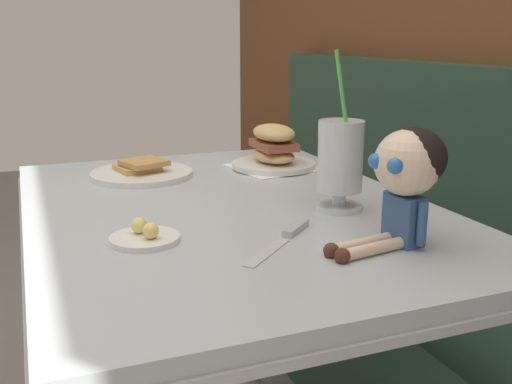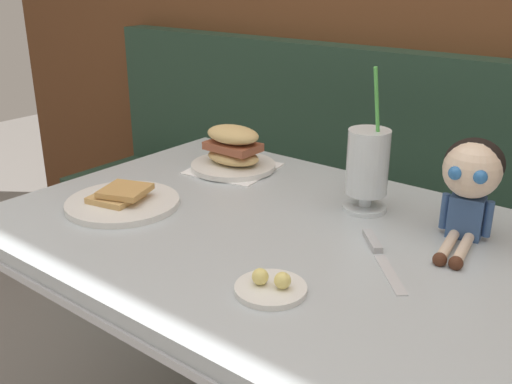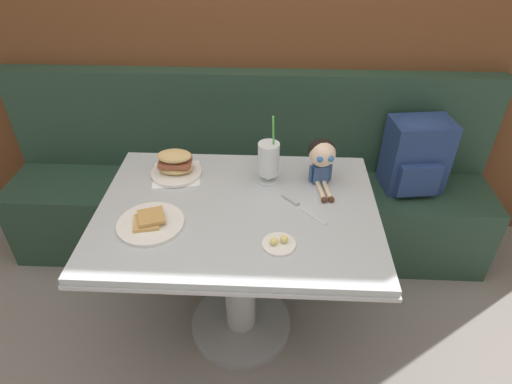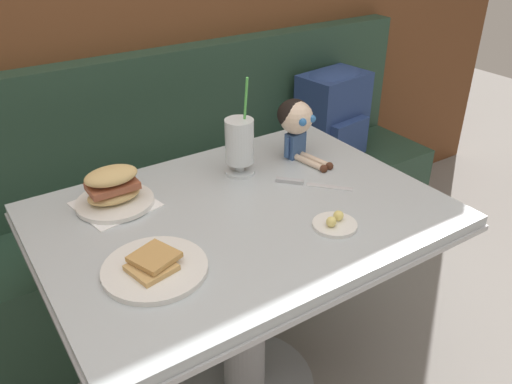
{
  "view_description": "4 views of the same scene",
  "coord_description": "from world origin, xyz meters",
  "px_view_note": "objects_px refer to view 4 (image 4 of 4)",
  "views": [
    {
      "loc": [
        1.13,
        -0.2,
        1.08
      ],
      "look_at": [
        0.05,
        0.22,
        0.78
      ],
      "focal_mm": 41.81,
      "sensor_mm": 36.0,
      "label": 1
    },
    {
      "loc": [
        0.67,
        -0.7,
        1.24
      ],
      "look_at": [
        -0.02,
        0.16,
        0.82
      ],
      "focal_mm": 41.44,
      "sensor_mm": 36.0,
      "label": 2
    },
    {
      "loc": [
        0.14,
        -1.16,
        1.79
      ],
      "look_at": [
        0.07,
        0.24,
        0.77
      ],
      "focal_mm": 30.49,
      "sensor_mm": 36.0,
      "label": 3
    },
    {
      "loc": [
        -0.66,
        -0.89,
        1.51
      ],
      "look_at": [
        0.04,
        0.17,
        0.79
      ],
      "focal_mm": 36.8,
      "sensor_mm": 36.0,
      "label": 4
    }
  ],
  "objects_px": {
    "sandwich_plate": "(113,191)",
    "toast_plate": "(155,267)",
    "backpack": "(333,111)",
    "butter_knife": "(300,182)",
    "butter_saucer": "(335,223)",
    "seated_doll": "(296,121)",
    "milkshake_glass": "(239,143)"
  },
  "relations": [
    {
      "from": "butter_knife",
      "to": "backpack",
      "type": "distance_m",
      "value": 0.86
    },
    {
      "from": "toast_plate",
      "to": "butter_saucer",
      "type": "height_order",
      "value": "toast_plate"
    },
    {
      "from": "toast_plate",
      "to": "sandwich_plate",
      "type": "height_order",
      "value": "sandwich_plate"
    },
    {
      "from": "milkshake_glass",
      "to": "sandwich_plate",
      "type": "relative_size",
      "value": 1.37
    },
    {
      "from": "toast_plate",
      "to": "backpack",
      "type": "xyz_separation_m",
      "value": [
        1.18,
        0.72,
        -0.09
      ]
    },
    {
      "from": "toast_plate",
      "to": "seated_doll",
      "type": "height_order",
      "value": "seated_doll"
    },
    {
      "from": "milkshake_glass",
      "to": "backpack",
      "type": "xyz_separation_m",
      "value": [
        0.75,
        0.41,
        -0.18
      ]
    },
    {
      "from": "toast_plate",
      "to": "butter_saucer",
      "type": "relative_size",
      "value": 2.08
    },
    {
      "from": "sandwich_plate",
      "to": "butter_knife",
      "type": "height_order",
      "value": "sandwich_plate"
    },
    {
      "from": "sandwich_plate",
      "to": "butter_saucer",
      "type": "height_order",
      "value": "sandwich_plate"
    },
    {
      "from": "milkshake_glass",
      "to": "butter_saucer",
      "type": "height_order",
      "value": "milkshake_glass"
    },
    {
      "from": "seated_doll",
      "to": "backpack",
      "type": "distance_m",
      "value": 0.7
    },
    {
      "from": "butter_saucer",
      "to": "toast_plate",
      "type": "bearing_deg",
      "value": 169.65
    },
    {
      "from": "toast_plate",
      "to": "butter_knife",
      "type": "bearing_deg",
      "value": 15.33
    },
    {
      "from": "sandwich_plate",
      "to": "toast_plate",
      "type": "bearing_deg",
      "value": -95.07
    },
    {
      "from": "backpack",
      "to": "butter_knife",
      "type": "bearing_deg",
      "value": -137.96
    },
    {
      "from": "butter_knife",
      "to": "seated_doll",
      "type": "xyz_separation_m",
      "value": [
        0.1,
        0.16,
        0.12
      ]
    },
    {
      "from": "toast_plate",
      "to": "seated_doll",
      "type": "distance_m",
      "value": 0.73
    },
    {
      "from": "sandwich_plate",
      "to": "backpack",
      "type": "height_order",
      "value": "sandwich_plate"
    },
    {
      "from": "seated_doll",
      "to": "toast_plate",
      "type": "bearing_deg",
      "value": -154.21
    },
    {
      "from": "backpack",
      "to": "seated_doll",
      "type": "bearing_deg",
      "value": -142.52
    },
    {
      "from": "sandwich_plate",
      "to": "seated_doll",
      "type": "distance_m",
      "value": 0.63
    },
    {
      "from": "sandwich_plate",
      "to": "backpack",
      "type": "bearing_deg",
      "value": 18.2
    },
    {
      "from": "butter_saucer",
      "to": "backpack",
      "type": "xyz_separation_m",
      "value": [
        0.7,
        0.81,
        -0.09
      ]
    },
    {
      "from": "milkshake_glass",
      "to": "butter_knife",
      "type": "bearing_deg",
      "value": -54.72
    },
    {
      "from": "butter_saucer",
      "to": "seated_doll",
      "type": "xyz_separation_m",
      "value": [
        0.17,
        0.4,
        0.12
      ]
    },
    {
      "from": "toast_plate",
      "to": "seated_doll",
      "type": "bearing_deg",
      "value": 25.79
    },
    {
      "from": "butter_saucer",
      "to": "butter_knife",
      "type": "distance_m",
      "value": 0.25
    },
    {
      "from": "milkshake_glass",
      "to": "backpack",
      "type": "distance_m",
      "value": 0.87
    },
    {
      "from": "seated_doll",
      "to": "butter_saucer",
      "type": "bearing_deg",
      "value": -113.11
    },
    {
      "from": "sandwich_plate",
      "to": "backpack",
      "type": "xyz_separation_m",
      "value": [
        1.15,
        0.38,
        -0.13
      ]
    },
    {
      "from": "sandwich_plate",
      "to": "butter_knife",
      "type": "xyz_separation_m",
      "value": [
        0.52,
        -0.19,
        -0.04
      ]
    }
  ]
}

